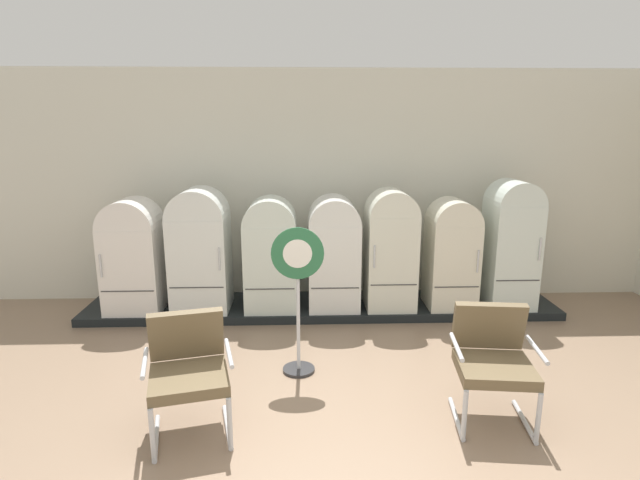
{
  "coord_description": "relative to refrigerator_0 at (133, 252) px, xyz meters",
  "views": [
    {
      "loc": [
        -0.24,
        -3.24,
        2.45
      ],
      "look_at": [
        -0.03,
        2.75,
        1.02
      ],
      "focal_mm": 28.24,
      "sensor_mm": 36.0,
      "label": 1
    }
  ],
  "objects": [
    {
      "name": "refrigerator_3",
      "position": [
        2.51,
        0.03,
        0.01
      ],
      "size": [
        0.64,
        0.71,
        1.43
      ],
      "color": "white",
      "rests_on": "display_plinth"
    },
    {
      "name": "refrigerator_4",
      "position": [
        3.23,
        -0.01,
        0.06
      ],
      "size": [
        0.62,
        0.63,
        1.52
      ],
      "color": "silver",
      "rests_on": "display_plinth"
    },
    {
      "name": "refrigerator_5",
      "position": [
        4.01,
        -0.02,
        -0.01
      ],
      "size": [
        0.6,
        0.61,
        1.4
      ],
      "color": "silver",
      "rests_on": "display_plinth"
    },
    {
      "name": "refrigerator_6",
      "position": [
        4.77,
        -0.01,
        0.12
      ],
      "size": [
        0.59,
        0.63,
        1.63
      ],
      "color": "silver",
      "rests_on": "display_plinth"
    },
    {
      "name": "armchair_right",
      "position": [
        3.68,
        -2.37,
        -0.29
      ],
      "size": [
        0.72,
        0.72,
        0.96
      ],
      "color": "silver",
      "rests_on": "ground"
    },
    {
      "name": "refrigerator_1",
      "position": [
        0.83,
        0.01,
        0.07
      ],
      "size": [
        0.7,
        0.68,
        1.54
      ],
      "color": "white",
      "rests_on": "display_plinth"
    },
    {
      "name": "back_wall",
      "position": [
        2.36,
        0.76,
        0.73
      ],
      "size": [
        11.76,
        0.12,
        3.12
      ],
      "color": "silver",
      "rests_on": "ground"
    },
    {
      "name": "sign_stand",
      "position": [
        2.07,
        -1.53,
        -0.09
      ],
      "size": [
        0.5,
        0.32,
        1.48
      ],
      "color": "#2D2D30",
      "rests_on": "ground"
    },
    {
      "name": "ground",
      "position": [
        2.36,
        -2.9,
        -0.87
      ],
      "size": [
        12.0,
        10.0,
        0.05
      ],
      "primitive_type": "cube",
      "color": "#8B715A"
    },
    {
      "name": "armchair_left",
      "position": [
        1.2,
        -2.45,
        -0.29
      ],
      "size": [
        0.76,
        0.78,
        0.96
      ],
      "color": "silver",
      "rests_on": "ground"
    },
    {
      "name": "display_plinth",
      "position": [
        2.36,
        0.12,
        -0.8
      ],
      "size": [
        6.1,
        0.95,
        0.1
      ],
      "primitive_type": "cube",
      "color": "black",
      "rests_on": "ground"
    },
    {
      "name": "refrigerator_0",
      "position": [
        0.0,
        0.0,
        0.0
      ],
      "size": [
        0.68,
        0.65,
        1.42
      ],
      "color": "white",
      "rests_on": "display_plinth"
    },
    {
      "name": "refrigerator_2",
      "position": [
        1.71,
        -0.01,
        0.01
      ],
      "size": [
        0.65,
        0.63,
        1.43
      ],
      "color": "silver",
      "rests_on": "display_plinth"
    }
  ]
}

